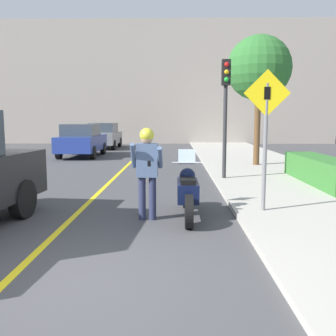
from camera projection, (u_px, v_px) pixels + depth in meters
ground_plane at (57, 281)px, 4.48m from camera, size 80.00×80.00×0.00m
sidewalk_curb at (327, 204)px, 8.35m from camera, size 4.40×44.00×0.10m
road_center_line at (103, 188)px, 10.44m from camera, size 0.12×36.00×0.01m
building_backdrop at (158, 83)px, 29.64m from camera, size 28.00×1.20×9.58m
motorcycle at (188, 192)px, 7.36m from camera, size 0.62×2.21×1.29m
person_biker at (147, 164)px, 7.07m from camera, size 0.59×0.48×1.76m
crossing_sign at (266, 127)px, 7.31m from camera, size 0.91×0.08×2.77m
traffic_light at (226, 96)px, 11.35m from camera, size 0.26×0.30×3.59m
hedge_row at (321, 170)px, 10.72m from camera, size 0.90×4.10×0.73m
street_tree at (259, 68)px, 14.61m from camera, size 2.52×2.52×5.07m
parked_car_blue at (82, 140)px, 19.25m from camera, size 1.88×4.20×1.68m
parked_car_grey at (104, 135)px, 24.78m from camera, size 1.88×4.20×1.68m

